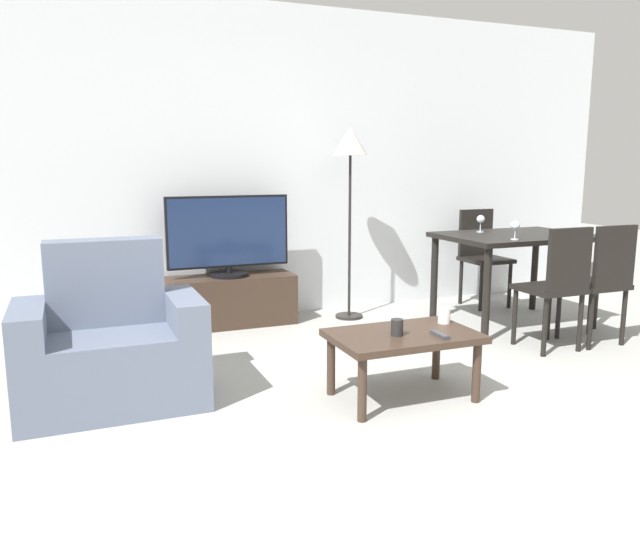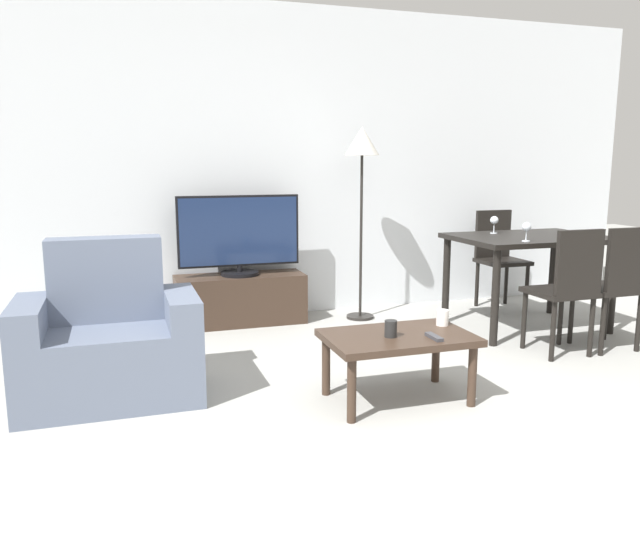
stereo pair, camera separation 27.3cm
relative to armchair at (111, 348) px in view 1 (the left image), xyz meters
The scene contains 16 objects.
ground_plane 2.25m from the armchair, 43.91° to the right, with size 18.00×18.00×0.00m, color #9E9E99.
wall_back 2.57m from the armchair, 47.02° to the left, with size 6.95×0.06×2.70m.
armchair is the anchor object (origin of this frame).
tv_stand 1.80m from the armchair, 54.30° to the left, with size 1.09×0.39×0.42m.
tv 1.85m from the armchair, 54.26° to the left, with size 1.03×0.32×0.67m.
coffee_table 1.67m from the armchair, 19.55° to the right, with size 0.84×0.53×0.40m.
dining_table 3.35m from the armchair, 10.05° to the left, with size 1.21×0.85×0.77m.
dining_chair_near 3.08m from the armchair, ahead, with size 0.40×0.40×0.92m.
dining_chair_far 3.73m from the armchair, 20.67° to the left, with size 0.40×0.40×0.92m.
dining_chair_near_right 3.50m from the armchair, ahead, with size 0.40×0.40×0.92m.
floor_lamp 2.70m from the armchair, 32.07° to the left, with size 0.30×0.30×1.66m.
remote_primary 1.87m from the armchair, 22.17° to the right, with size 0.04×0.15×0.02m.
cup_white_near 1.97m from the armchair, 13.53° to the right, with size 0.07×0.07×0.10m.
cup_colored_far 1.63m from the armchair, 21.54° to the right, with size 0.07×0.07×0.10m.
wine_glass_left 3.08m from the armchair, ahead, with size 0.07×0.07×0.15m.
wine_glass_center 3.24m from the armchair, 14.69° to the left, with size 0.07×0.07×0.15m.
Camera 1 is at (-1.78, -2.06, 1.37)m, focal length 35.00 mm.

